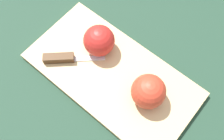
% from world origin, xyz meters
% --- Properties ---
extents(ground_plane, '(4.00, 4.00, 0.00)m').
position_xyz_m(ground_plane, '(0.00, 0.00, 0.00)').
color(ground_plane, '#1E3828').
extents(cutting_board, '(0.44, 0.26, 0.02)m').
position_xyz_m(cutting_board, '(0.00, 0.00, 0.01)').
color(cutting_board, tan).
rests_on(cutting_board, ground_plane).
extents(apple_half_left, '(0.08, 0.08, 0.08)m').
position_xyz_m(apple_half_left, '(-0.10, -0.02, 0.06)').
color(apple_half_left, red).
rests_on(apple_half_left, cutting_board).
extents(apple_half_right, '(0.08, 0.08, 0.08)m').
position_xyz_m(apple_half_right, '(0.07, -0.03, 0.06)').
color(apple_half_right, red).
rests_on(apple_half_right, cutting_board).
extents(knife, '(0.11, 0.13, 0.02)m').
position_xyz_m(knife, '(0.11, 0.06, 0.03)').
color(knife, silver).
rests_on(knife, cutting_board).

